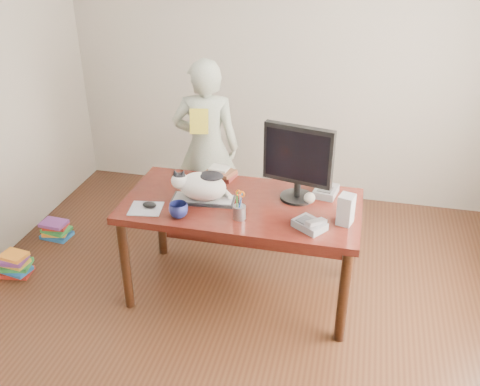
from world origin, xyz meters
name	(u,v)px	position (x,y,z in m)	size (l,w,h in m)	color
room	(216,158)	(0.00, 0.00, 1.35)	(4.50, 4.50, 4.50)	black
desk	(244,216)	(0.00, 0.68, 0.60)	(1.60, 0.80, 0.75)	black
keyboard	(203,200)	(-0.26, 0.56, 0.76)	(0.44, 0.20, 0.03)	black
cat	(201,185)	(-0.27, 0.56, 0.87)	(0.42, 0.24, 0.24)	white
monitor	(298,159)	(0.35, 0.73, 1.05)	(0.47, 0.28, 0.54)	black
pen_cup	(239,211)	(0.03, 0.39, 0.81)	(0.11, 0.11, 0.21)	gray
mousepad	(146,209)	(-0.60, 0.37, 0.75)	(0.24, 0.22, 0.00)	#9DA1A9
mouse	(150,205)	(-0.58, 0.39, 0.77)	(0.10, 0.08, 0.04)	black
coffee_mug	(178,210)	(-0.35, 0.33, 0.80)	(0.12, 0.12, 0.10)	#0D1137
phone	(310,224)	(0.49, 0.38, 0.78)	(0.24, 0.22, 0.09)	slate
speaker	(346,210)	(0.69, 0.49, 0.85)	(0.11, 0.12, 0.20)	#9F9FA1
baseball	(310,198)	(0.45, 0.70, 0.79)	(0.08, 0.08, 0.08)	white
book_stack	(221,173)	(-0.24, 0.94, 0.78)	(0.24, 0.20, 0.08)	#4E1714
calculator	(326,191)	(0.54, 0.84, 0.78)	(0.17, 0.21, 0.06)	slate
person	(206,148)	(-0.49, 1.43, 0.75)	(0.55, 0.36, 1.50)	beige
held_book	(199,121)	(-0.49, 1.26, 1.05)	(0.15, 0.11, 0.20)	gold
book_pile_a	(15,264)	(-1.75, 0.40, 0.09)	(0.27, 0.22, 0.18)	maroon
book_pile_b	(56,230)	(-1.72, 0.95, 0.07)	(0.26, 0.20, 0.15)	#1B5CA7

